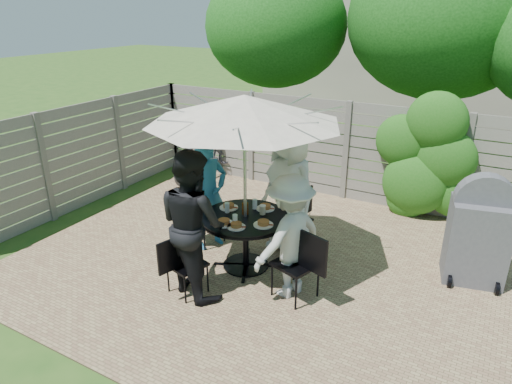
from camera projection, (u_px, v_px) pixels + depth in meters
The scene contains 23 objects.
backyard_envelope at pixel (434, 35), 13.56m from camera, with size 60.00×60.00×5.00m.
patio_table at pixel (246, 232), 6.19m from camera, with size 1.52×1.52×0.78m.
umbrella at pixel (244, 109), 5.55m from camera, with size 3.16×3.16×2.40m.
chair_back at pixel (295, 229), 6.88m from camera, with size 0.51×0.66×0.87m.
person_back at pixel (290, 189), 6.54m from camera, with size 0.94×0.61×1.91m, color silver.
chair_left at pixel (205, 225), 6.96m from camera, with size 0.73×0.56×0.95m.
person_left at pixel (209, 194), 6.65m from camera, with size 0.61×0.40×1.69m, color #226897.
chair_front at pixel (187, 276), 5.71m from camera, with size 0.50×0.65×0.85m.
person_front at pixel (193, 224), 5.53m from camera, with size 0.91×0.71×1.88m, color black.
chair_right at pixel (296, 277), 5.61m from camera, with size 0.74×0.59×0.97m.
person_right at pixel (289, 237), 5.51m from camera, with size 1.03×0.59×1.60m, color #B8B7B2.
plate_back at pixel (265, 207), 6.31m from camera, with size 0.26×0.26×0.06m.
plate_left at pixel (229, 206), 6.34m from camera, with size 0.26×0.26×0.06m.
plate_front at pixel (224, 222), 5.87m from camera, with size 0.26×0.26×0.06m.
plate_right at pixel (263, 224), 5.84m from camera, with size 0.26×0.26×0.06m.
plate_extra at pixel (236, 226), 5.78m from camera, with size 0.24×0.24×0.06m.
glass_back at pixel (255, 204), 6.30m from camera, with size 0.07×0.07×0.14m, color silver.
glass_left at pixel (227, 208), 6.19m from camera, with size 0.07×0.07×0.14m, color silver.
glass_front at pixel (235, 220), 5.84m from camera, with size 0.07×0.07×0.14m, color silver.
syrup_jug at pixel (245, 208), 6.14m from camera, with size 0.09×0.09×0.16m, color #59280C.
coffee_cup at pixel (263, 210), 6.14m from camera, with size 0.08×0.08×0.12m, color #C6B293.
bicycle at pixel (209, 157), 9.45m from camera, with size 0.66×1.88×0.99m, color #333338.
bbq_grill at pixel (478, 234), 5.85m from camera, with size 0.83×0.70×1.49m.
Camera 1 is at (2.47, -4.80, 3.38)m, focal length 32.00 mm.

